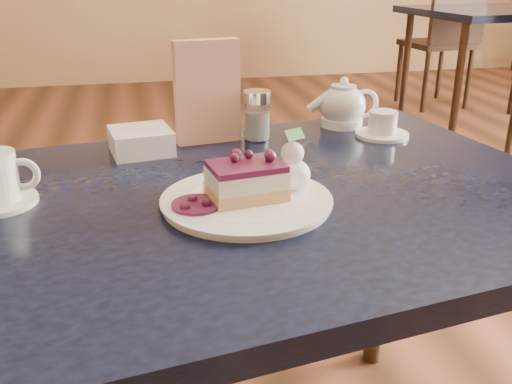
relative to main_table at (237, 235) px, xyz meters
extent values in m
cube|color=black|center=(0.00, 0.00, 0.06)|extent=(1.27, 0.94, 0.04)
cylinder|color=black|center=(0.47, 0.40, -0.31)|extent=(0.05, 0.05, 0.69)
cylinder|color=white|center=(0.01, -0.05, 0.08)|extent=(0.26, 0.26, 0.01)
cube|color=tan|center=(0.01, -0.05, 0.10)|extent=(0.13, 0.10, 0.02)
cube|color=silver|center=(0.01, -0.05, 0.12)|extent=(0.13, 0.10, 0.03)
cube|color=#3F112B|center=(0.01, -0.05, 0.14)|extent=(0.12, 0.09, 0.01)
ellipsoid|color=white|center=(0.09, -0.03, 0.11)|extent=(0.06, 0.06, 0.05)
cylinder|color=#3F112B|center=(-0.07, -0.07, 0.09)|extent=(0.08, 0.08, 0.01)
torus|color=white|center=(-0.33, 0.04, 0.12)|extent=(0.05, 0.01, 0.05)
cylinder|color=white|center=(0.38, 0.26, 0.08)|extent=(0.12, 0.12, 0.01)
cylinder|color=white|center=(0.38, 0.26, 0.11)|extent=(0.06, 0.06, 0.05)
ellipsoid|color=white|center=(0.32, 0.36, 0.12)|extent=(0.11, 0.11, 0.09)
cylinder|color=white|center=(0.32, 0.36, 0.17)|extent=(0.06, 0.06, 0.01)
cylinder|color=white|center=(0.24, 0.36, 0.12)|extent=(0.06, 0.02, 0.05)
cube|color=beige|center=(0.00, 0.30, 0.18)|extent=(0.14, 0.05, 0.21)
cylinder|color=white|center=(0.10, 0.30, 0.12)|extent=(0.05, 0.05, 0.08)
cylinder|color=silver|center=(0.10, 0.30, 0.17)|extent=(0.06, 0.06, 0.02)
cube|color=white|center=(-0.15, 0.26, 0.10)|extent=(0.13, 0.13, 0.05)
cube|color=black|center=(2.21, 2.55, 0.13)|extent=(1.14, 0.95, 0.04)
cylinder|color=black|center=(1.76, 2.20, -0.27)|extent=(0.05, 0.05, 0.76)
cylinder|color=black|center=(1.76, 2.89, -0.27)|extent=(0.05, 0.05, 0.76)
camera|label=1|loc=(-0.16, -0.86, 0.44)|focal=40.00mm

